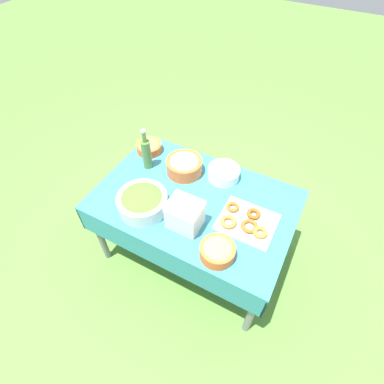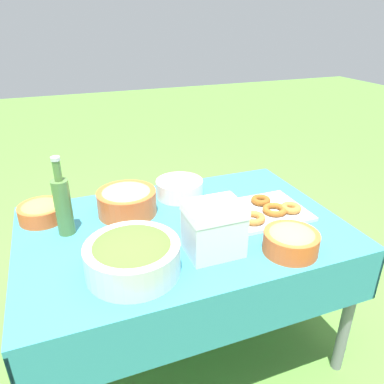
{
  "view_description": "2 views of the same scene",
  "coord_description": "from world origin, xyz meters",
  "px_view_note": "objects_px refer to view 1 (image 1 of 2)",
  "views": [
    {
      "loc": [
        0.62,
        -1.2,
        2.28
      ],
      "look_at": [
        -0.03,
        0.01,
        0.74
      ],
      "focal_mm": 28.0,
      "sensor_mm": 36.0,
      "label": 1
    },
    {
      "loc": [
        -0.46,
        -1.32,
        1.52
      ],
      "look_at": [
        0.07,
        0.08,
        0.81
      ],
      "focal_mm": 35.0,
      "sensor_mm": 36.0,
      "label": 2
    }
  ],
  "objects_px": {
    "salad_bowl": "(142,201)",
    "pasta_bowl": "(184,165)",
    "donut_platter": "(246,222)",
    "olive_bowl": "(149,147)",
    "plate_stack": "(224,173)",
    "fruit_bowl": "(217,251)",
    "olive_oil_bottle": "(146,153)",
    "cooler_box": "(185,215)"
  },
  "relations": [
    {
      "from": "salad_bowl",
      "to": "pasta_bowl",
      "type": "height_order",
      "value": "salad_bowl"
    },
    {
      "from": "donut_platter",
      "to": "olive_bowl",
      "type": "xyz_separation_m",
      "value": [
        -0.95,
        0.31,
        0.03
      ]
    },
    {
      "from": "plate_stack",
      "to": "fruit_bowl",
      "type": "bearing_deg",
      "value": -69.11
    },
    {
      "from": "olive_oil_bottle",
      "to": "fruit_bowl",
      "type": "bearing_deg",
      "value": -29.71
    },
    {
      "from": "salad_bowl",
      "to": "cooler_box",
      "type": "xyz_separation_m",
      "value": [
        0.32,
        0.02,
        0.03
      ]
    },
    {
      "from": "donut_platter",
      "to": "fruit_bowl",
      "type": "xyz_separation_m",
      "value": [
        -0.07,
        -0.3,
        0.03
      ]
    },
    {
      "from": "plate_stack",
      "to": "olive_bowl",
      "type": "distance_m",
      "value": 0.65
    },
    {
      "from": "olive_oil_bottle",
      "to": "cooler_box",
      "type": "distance_m",
      "value": 0.62
    },
    {
      "from": "fruit_bowl",
      "to": "donut_platter",
      "type": "bearing_deg",
      "value": 77.46
    },
    {
      "from": "donut_platter",
      "to": "olive_oil_bottle",
      "type": "distance_m",
      "value": 0.88
    },
    {
      "from": "cooler_box",
      "to": "donut_platter",
      "type": "bearing_deg",
      "value": 29.34
    },
    {
      "from": "olive_oil_bottle",
      "to": "salad_bowl",
      "type": "bearing_deg",
      "value": -60.87
    },
    {
      "from": "salad_bowl",
      "to": "donut_platter",
      "type": "xyz_separation_m",
      "value": [
        0.66,
        0.21,
        -0.05
      ]
    },
    {
      "from": "salad_bowl",
      "to": "cooler_box",
      "type": "distance_m",
      "value": 0.32
    },
    {
      "from": "fruit_bowl",
      "to": "salad_bowl",
      "type": "bearing_deg",
      "value": 171.14
    },
    {
      "from": "plate_stack",
      "to": "fruit_bowl",
      "type": "height_order",
      "value": "fruit_bowl"
    },
    {
      "from": "pasta_bowl",
      "to": "fruit_bowl",
      "type": "bearing_deg",
      "value": -45.68
    },
    {
      "from": "olive_bowl",
      "to": "donut_platter",
      "type": "bearing_deg",
      "value": -17.94
    },
    {
      "from": "cooler_box",
      "to": "olive_oil_bottle",
      "type": "bearing_deg",
      "value": 146.25
    },
    {
      "from": "olive_oil_bottle",
      "to": "fruit_bowl",
      "type": "xyz_separation_m",
      "value": [
        0.79,
        -0.45,
        -0.08
      ]
    },
    {
      "from": "pasta_bowl",
      "to": "donut_platter",
      "type": "distance_m",
      "value": 0.63
    },
    {
      "from": "plate_stack",
      "to": "fruit_bowl",
      "type": "distance_m",
      "value": 0.66
    },
    {
      "from": "salad_bowl",
      "to": "plate_stack",
      "type": "bearing_deg",
      "value": 55.8
    },
    {
      "from": "donut_platter",
      "to": "olive_bowl",
      "type": "distance_m",
      "value": 1.0
    },
    {
      "from": "salad_bowl",
      "to": "olive_bowl",
      "type": "bearing_deg",
      "value": 119.61
    },
    {
      "from": "salad_bowl",
      "to": "donut_platter",
      "type": "relative_size",
      "value": 0.91
    },
    {
      "from": "salad_bowl",
      "to": "plate_stack",
      "type": "distance_m",
      "value": 0.63
    },
    {
      "from": "plate_stack",
      "to": "cooler_box",
      "type": "distance_m",
      "value": 0.51
    },
    {
      "from": "fruit_bowl",
      "to": "cooler_box",
      "type": "distance_m",
      "value": 0.3
    },
    {
      "from": "cooler_box",
      "to": "plate_stack",
      "type": "bearing_deg",
      "value": 85.4
    },
    {
      "from": "salad_bowl",
      "to": "cooler_box",
      "type": "relative_size",
      "value": 1.59
    },
    {
      "from": "salad_bowl",
      "to": "donut_platter",
      "type": "bearing_deg",
      "value": 17.53
    },
    {
      "from": "olive_oil_bottle",
      "to": "cooler_box",
      "type": "height_order",
      "value": "olive_oil_bottle"
    },
    {
      "from": "cooler_box",
      "to": "olive_bowl",
      "type": "bearing_deg",
      "value": 140.54
    },
    {
      "from": "plate_stack",
      "to": "salad_bowl",
      "type": "bearing_deg",
      "value": -124.2
    },
    {
      "from": "salad_bowl",
      "to": "fruit_bowl",
      "type": "xyz_separation_m",
      "value": [
        0.59,
        -0.09,
        -0.02
      ]
    },
    {
      "from": "plate_stack",
      "to": "pasta_bowl",
      "type": "bearing_deg",
      "value": -163.22
    },
    {
      "from": "olive_bowl",
      "to": "olive_oil_bottle",
      "type": "bearing_deg",
      "value": -59.31
    },
    {
      "from": "salad_bowl",
      "to": "fruit_bowl",
      "type": "relative_size",
      "value": 1.59
    },
    {
      "from": "donut_platter",
      "to": "fruit_bowl",
      "type": "bearing_deg",
      "value": -102.54
    },
    {
      "from": "cooler_box",
      "to": "fruit_bowl",
      "type": "bearing_deg",
      "value": -21.24
    },
    {
      "from": "salad_bowl",
      "to": "plate_stack",
      "type": "relative_size",
      "value": 1.44
    }
  ]
}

